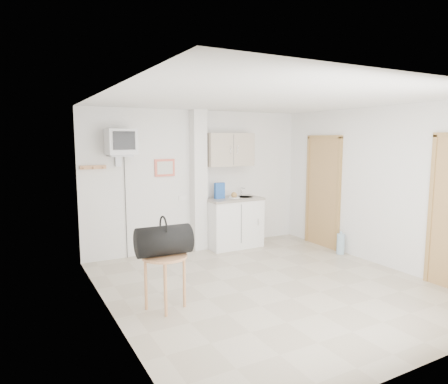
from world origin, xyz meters
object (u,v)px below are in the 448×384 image
round_table (165,264)px  water_bottle (341,244)px  crt_television (121,143)px  duffel_bag (164,240)px

round_table → water_bottle: bearing=10.9°
round_table → crt_television: bearing=88.7°
round_table → duffel_bag: bearing=174.4°
crt_television → duffel_bag: (-0.05, -2.03, -1.11)m
round_table → water_bottle: round_table is taller
duffel_bag → water_bottle: (3.48, 0.67, -0.65)m
duffel_bag → round_table: bearing=-3.3°
water_bottle → round_table: bearing=-169.1°
crt_television → water_bottle: bearing=-21.6°
crt_television → round_table: crt_television is taller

